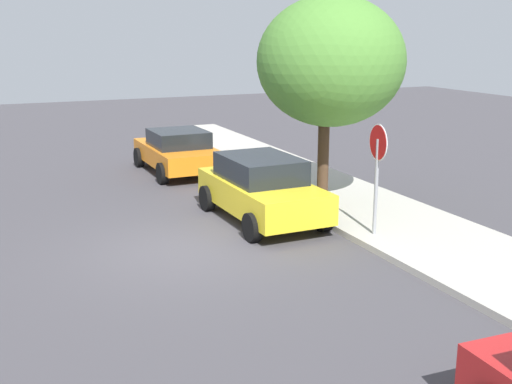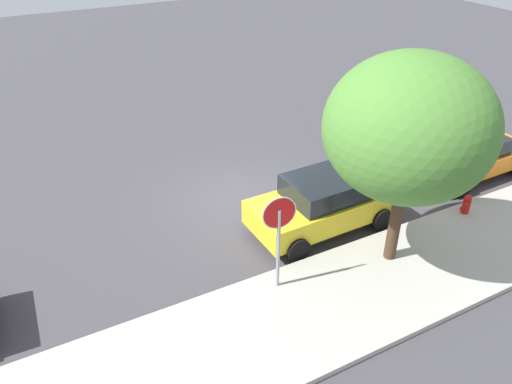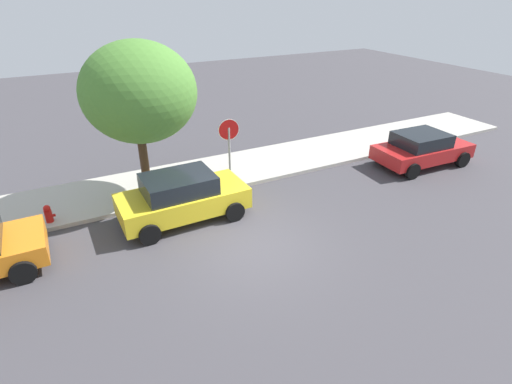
{
  "view_description": "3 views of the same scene",
  "coord_description": "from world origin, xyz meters",
  "px_view_note": "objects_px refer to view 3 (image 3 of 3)",
  "views": [
    {
      "loc": [
        12.13,
        -3.73,
        4.42
      ],
      "look_at": [
        0.82,
        1.25,
        1.29
      ],
      "focal_mm": 45.0,
      "sensor_mm": 36.0,
      "label": 1
    },
    {
      "loc": [
        5.57,
        11.38,
        7.98
      ],
      "look_at": [
        0.02,
        0.95,
        0.74
      ],
      "focal_mm": 35.0,
      "sensor_mm": 36.0,
      "label": 2
    },
    {
      "loc": [
        -4.26,
        -8.53,
        6.68
      ],
      "look_at": [
        0.6,
        0.94,
        1.15
      ],
      "focal_mm": 28.0,
      "sensor_mm": 36.0,
      "label": 3
    }
  ],
  "objects_px": {
    "parked_car_red": "(422,148)",
    "parked_car_yellow": "(182,197)",
    "stop_sign": "(229,140)",
    "fire_hydrant": "(49,215)",
    "street_tree_near_corner": "(139,93)"
  },
  "relations": [
    {
      "from": "street_tree_near_corner",
      "to": "fire_hydrant",
      "type": "relative_size",
      "value": 7.36
    },
    {
      "from": "stop_sign",
      "to": "fire_hydrant",
      "type": "height_order",
      "value": "stop_sign"
    },
    {
      "from": "parked_car_red",
      "to": "parked_car_yellow",
      "type": "bearing_deg",
      "value": 178.28
    },
    {
      "from": "parked_car_yellow",
      "to": "fire_hydrant",
      "type": "distance_m",
      "value": 4.14
    },
    {
      "from": "parked_car_yellow",
      "to": "street_tree_near_corner",
      "type": "height_order",
      "value": "street_tree_near_corner"
    },
    {
      "from": "parked_car_red",
      "to": "fire_hydrant",
      "type": "distance_m",
      "value": 14.07
    },
    {
      "from": "stop_sign",
      "to": "parked_car_yellow",
      "type": "bearing_deg",
      "value": -145.47
    },
    {
      "from": "parked_car_yellow",
      "to": "stop_sign",
      "type": "bearing_deg",
      "value": 34.53
    },
    {
      "from": "parked_car_yellow",
      "to": "fire_hydrant",
      "type": "height_order",
      "value": "parked_car_yellow"
    },
    {
      "from": "parked_car_red",
      "to": "fire_hydrant",
      "type": "height_order",
      "value": "parked_car_red"
    },
    {
      "from": "stop_sign",
      "to": "fire_hydrant",
      "type": "distance_m",
      "value": 6.33
    },
    {
      "from": "parked_car_yellow",
      "to": "fire_hydrant",
      "type": "relative_size",
      "value": 5.61
    },
    {
      "from": "street_tree_near_corner",
      "to": "stop_sign",
      "type": "bearing_deg",
      "value": -9.2
    },
    {
      "from": "street_tree_near_corner",
      "to": "parked_car_red",
      "type": "bearing_deg",
      "value": -12.65
    },
    {
      "from": "parked_car_red",
      "to": "stop_sign",
      "type": "bearing_deg",
      "value": 166.12
    }
  ]
}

